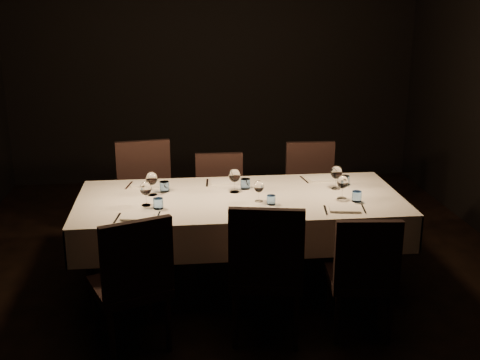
{
  "coord_description": "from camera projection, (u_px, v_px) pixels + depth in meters",
  "views": [
    {
      "loc": [
        -0.48,
        -4.41,
        2.26
      ],
      "look_at": [
        0.0,
        0.0,
        0.9
      ],
      "focal_mm": 45.0,
      "sensor_mm": 36.0,
      "label": 1
    }
  ],
  "objects": [
    {
      "name": "chair_near_right",
      "position": [
        363.0,
        271.0,
        4.02
      ],
      "size": [
        0.47,
        0.47,
        0.9
      ],
      "rotation": [
        0.0,
        0.0,
        3.04
      ],
      "color": "black",
      "rests_on": "ground"
    },
    {
      "name": "place_setting_near_center",
      "position": [
        261.0,
        197.0,
        4.47
      ],
      "size": [
        0.31,
        0.39,
        0.17
      ],
      "rotation": [
        0.0,
        0.0,
        0.2
      ],
      "color": "silver",
      "rests_on": "dining_table"
    },
    {
      "name": "chair_near_center",
      "position": [
        267.0,
        267.0,
        3.96
      ],
      "size": [
        0.56,
        0.56,
        1.0
      ],
      "rotation": [
        0.0,
        0.0,
        2.95
      ],
      "color": "black",
      "rests_on": "ground"
    },
    {
      "name": "place_setting_far_left",
      "position": [
        153.0,
        182.0,
        4.8
      ],
      "size": [
        0.36,
        0.41,
        0.19
      ],
      "rotation": [
        0.0,
        0.0,
        -0.19
      ],
      "color": "silver",
      "rests_on": "dining_table"
    },
    {
      "name": "dining_table",
      "position": [
        240.0,
        206.0,
        4.7
      ],
      "size": [
        2.52,
        1.12,
        0.76
      ],
      "color": "black",
      "rests_on": "ground"
    },
    {
      "name": "chair_far_center",
      "position": [
        220.0,
        199.0,
        5.46
      ],
      "size": [
        0.44,
        0.44,
        0.9
      ],
      "rotation": [
        0.0,
        0.0,
        -0.02
      ],
      "color": "black",
      "rests_on": "ground"
    },
    {
      "name": "place_setting_far_center",
      "position": [
        234.0,
        180.0,
        4.86
      ],
      "size": [
        0.36,
        0.41,
        0.19
      ],
      "rotation": [
        0.0,
        0.0,
        -0.09
      ],
      "color": "silver",
      "rests_on": "dining_table"
    },
    {
      "name": "place_setting_near_left",
      "position": [
        146.0,
        200.0,
        4.38
      ],
      "size": [
        0.34,
        0.41,
        0.18
      ],
      "rotation": [
        0.0,
        0.0,
        -0.13
      ],
      "color": "silver",
      "rests_on": "dining_table"
    },
    {
      "name": "place_setting_far_right",
      "position": [
        334.0,
        176.0,
        4.95
      ],
      "size": [
        0.36,
        0.41,
        0.19
      ],
      "rotation": [
        0.0,
        0.0,
        0.13
      ],
      "color": "silver",
      "rests_on": "dining_table"
    },
    {
      "name": "chair_near_left",
      "position": [
        133.0,
        278.0,
        3.85
      ],
      "size": [
        0.6,
        0.6,
        0.96
      ],
      "rotation": [
        0.0,
        0.0,
        3.52
      ],
      "color": "black",
      "rests_on": "ground"
    },
    {
      "name": "place_setting_near_right",
      "position": [
        347.0,
        193.0,
        4.54
      ],
      "size": [
        0.34,
        0.41,
        0.18
      ],
      "rotation": [
        0.0,
        0.0,
        -0.15
      ],
      "color": "silver",
      "rests_on": "dining_table"
    },
    {
      "name": "chair_far_left",
      "position": [
        146.0,
        194.0,
        5.41
      ],
      "size": [
        0.56,
        0.56,
        1.02
      ],
      "rotation": [
        0.0,
        0.0,
        0.16
      ],
      "color": "black",
      "rests_on": "ground"
    },
    {
      "name": "chair_far_right",
      "position": [
        311.0,
        189.0,
        5.64
      ],
      "size": [
        0.47,
        0.47,
        0.95
      ],
      "rotation": [
        0.0,
        0.0,
        -0.03
      ],
      "color": "black",
      "rests_on": "ground"
    },
    {
      "name": "room",
      "position": [
        240.0,
        103.0,
        4.47
      ],
      "size": [
        5.01,
        6.01,
        3.01
      ],
      "color": "black",
      "rests_on": "ground"
    }
  ]
}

